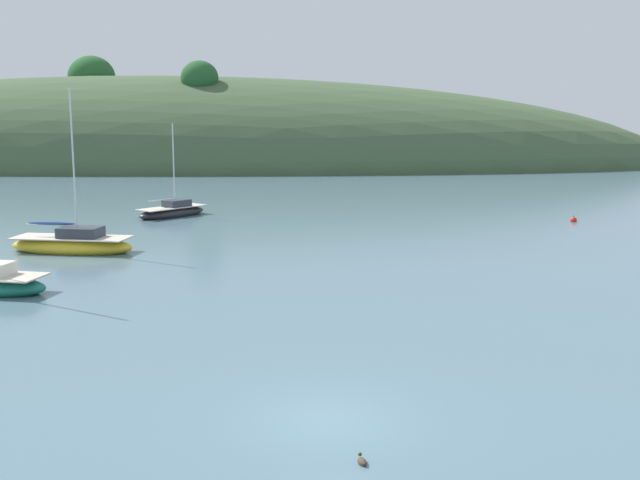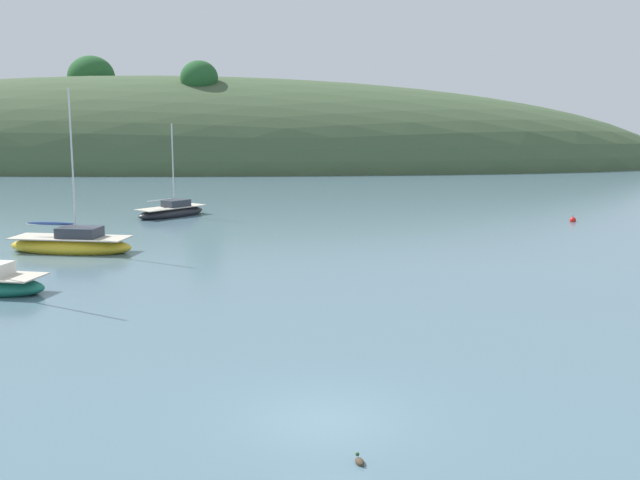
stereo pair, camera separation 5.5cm
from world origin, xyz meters
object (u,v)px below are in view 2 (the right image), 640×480
at_px(sailboat_teal_outer, 170,212).
at_px(mooring_buoy_outer, 570,220).
at_px(duck_lone_right, 357,461).
at_px(sailboat_red_portside, 69,244).

height_order(sailboat_teal_outer, mooring_buoy_outer, sailboat_teal_outer).
bearing_deg(sailboat_teal_outer, duck_lone_right, -73.60).
xyz_separation_m(sailboat_red_portside, mooring_buoy_outer, (31.47, 11.74, -0.30)).
distance_m(sailboat_teal_outer, sailboat_red_portside, 14.85).
relative_size(sailboat_red_portside, mooring_buoy_outer, 16.91).
height_order(sailboat_red_portside, mooring_buoy_outer, sailboat_red_portside).
bearing_deg(sailboat_red_portside, duck_lone_right, -60.42).
bearing_deg(sailboat_teal_outer, mooring_buoy_outer, -5.69).
xyz_separation_m(mooring_buoy_outer, duck_lone_right, (-16.93, -37.35, -0.07)).
relative_size(mooring_buoy_outer, duck_lone_right, 1.28).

